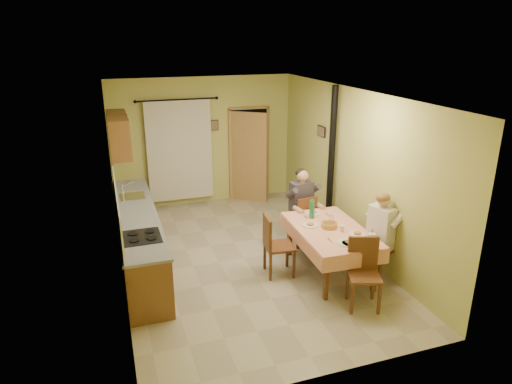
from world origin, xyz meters
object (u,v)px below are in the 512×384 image
object	(u,v)px
dining_table	(329,250)
man_far	(302,199)
chair_far	(302,229)
stove_flue	(330,181)
man_right	(383,225)
chair_near	(363,288)
chair_left	(278,257)
chair_right	(380,259)

from	to	relation	value
dining_table	man_far	size ratio (longest dim) A/B	1.29
chair_far	stove_flue	bearing A→B (deg)	20.30
dining_table	chair_far	world-z (taller)	chair_far
dining_table	man_right	xyz separation A→B (m)	(0.70, -0.37, 0.50)
chair_far	man_right	bearing A→B (deg)	-71.93
chair_near	chair_left	xyz separation A→B (m)	(-0.80, 1.24, 0.00)
chair_near	chair_right	world-z (taller)	chair_near
chair_near	man_far	xyz separation A→B (m)	(0.00, 2.13, 0.59)
chair_left	stove_flue	xyz separation A→B (m)	(1.54, 1.27, 0.73)
chair_far	dining_table	bearing A→B (deg)	-97.62
dining_table	chair_right	xyz separation A→B (m)	(0.71, -0.36, -0.09)
stove_flue	man_far	bearing A→B (deg)	-153.14
dining_table	chair_far	bearing A→B (deg)	91.87
chair_left	chair_near	bearing A→B (deg)	38.93
chair_near	chair_left	world-z (taller)	chair_left
dining_table	chair_left	distance (m)	0.83
chair_right	stove_flue	world-z (taller)	stove_flue
chair_near	chair_right	distance (m)	0.97
chair_left	stove_flue	bearing A→B (deg)	135.59
chair_left	man_right	world-z (taller)	man_right
dining_table	chair_near	xyz separation A→B (m)	(0.00, -1.03, -0.09)
chair_far	stove_flue	world-z (taller)	stove_flue
man_far	man_right	size ratio (longest dim) A/B	1.00
chair_far	chair_right	world-z (taller)	chair_right
chair_near	stove_flue	xyz separation A→B (m)	(0.74, 2.50, 0.73)
chair_far	chair_right	xyz separation A→B (m)	(0.70, -1.45, 0.00)
chair_right	chair_left	world-z (taller)	chair_left
chair_far	chair_near	world-z (taller)	chair_near
dining_table	man_right	bearing A→B (deg)	-25.63
dining_table	stove_flue	bearing A→B (deg)	65.42
dining_table	stove_flue	distance (m)	1.77
chair_far	chair_left	world-z (taller)	chair_left
chair_near	man_far	bearing A→B (deg)	-70.68
dining_table	man_right	world-z (taller)	man_right
dining_table	chair_near	world-z (taller)	chair_near
chair_far	chair_near	distance (m)	2.12
dining_table	man_far	xyz separation A→B (m)	(0.00, 1.10, 0.50)
dining_table	chair_right	size ratio (longest dim) A/B	1.86
man_far	chair_left	bearing A→B (deg)	-139.21
chair_far	stove_flue	xyz separation A→B (m)	(0.74, 0.39, 0.74)
dining_table	chair_left	size ratio (longest dim) A/B	1.78
chair_near	chair_left	size ratio (longest dim) A/B	0.99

